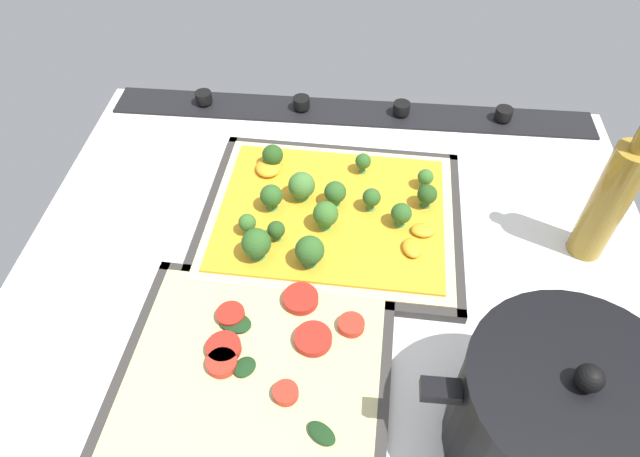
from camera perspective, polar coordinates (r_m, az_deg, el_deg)
The scene contains 8 objects.
ground_plane at distance 73.41cm, azimuth 1.77°, elevation -4.29°, with size 83.36×71.48×3.00cm, color silver.
stove_control_panel at distance 95.31cm, azimuth 3.20°, elevation 11.97°, with size 80.03×7.00×2.60cm.
baking_tray_front at distance 76.85cm, azimuth 1.17°, elevation 1.02°, with size 36.32×30.59×1.30cm.
broccoli_pizza at distance 75.52cm, azimuth 0.78°, elevation 1.68°, with size 33.84×28.11×5.83cm.
baking_tray_back at distance 63.72cm, azimuth -6.71°, elevation -14.48°, with size 30.89×27.41×1.30cm.
veggie_pizza_back at distance 63.30cm, azimuth -6.44°, elevation -13.76°, with size 28.39×24.90×1.90cm.
cooking_pot at distance 58.30cm, azimuth 23.26°, elevation -17.50°, with size 26.27×19.45×16.09cm.
oil_bottle at distance 75.51cm, azimuth 27.64°, elevation 2.60°, with size 4.49×4.49×22.08cm.
Camera 1 is at (-1.84, 44.81, 56.62)cm, focal length 31.16 mm.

